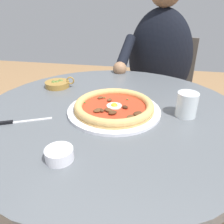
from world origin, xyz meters
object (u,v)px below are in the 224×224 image
object	(u,v)px
water_glass	(187,106)
steak_knife	(8,123)
olive_pan	(58,84)
dining_table	(111,144)
pizza_on_plate	(114,107)
ramekin_capers	(59,154)
diner_person	(156,90)
cafe_chair_diner	(161,87)

from	to	relation	value
water_glass	steak_knife	distance (m)	0.56
steak_knife	olive_pan	world-z (taller)	olive_pan
dining_table	steak_knife	size ratio (longest dim) A/B	4.93
pizza_on_plate	water_glass	bearing A→B (deg)	-175.79
dining_table	ramekin_capers	bearing A→B (deg)	75.76
water_glass	olive_pan	xyz separation A→B (m)	(0.52, -0.17, -0.02)
dining_table	water_glass	size ratio (longest dim) A/B	11.59
steak_knife	water_glass	bearing A→B (deg)	-163.83
olive_pan	diner_person	world-z (taller)	diner_person
pizza_on_plate	olive_pan	size ratio (longest dim) A/B	2.45
steak_knife	diner_person	bearing A→B (deg)	-118.07
dining_table	ramekin_capers	xyz separation A→B (m)	(0.07, 0.28, 0.16)
cafe_chair_diner	dining_table	bearing A→B (deg)	77.15
ramekin_capers	cafe_chair_diner	size ratio (longest dim) A/B	0.08
dining_table	diner_person	xyz separation A→B (m)	(-0.16, -0.70, -0.04)
ramekin_capers	diner_person	xyz separation A→B (m)	(-0.23, -0.98, -0.21)
diner_person	steak_knife	bearing A→B (deg)	61.93
water_glass	steak_knife	bearing A→B (deg)	16.17
water_glass	olive_pan	world-z (taller)	water_glass
ramekin_capers	diner_person	bearing A→B (deg)	-103.16
dining_table	diner_person	distance (m)	0.72
dining_table	steak_knife	distance (m)	0.36
dining_table	pizza_on_plate	bearing A→B (deg)	134.65
pizza_on_plate	steak_knife	world-z (taller)	pizza_on_plate
water_glass	olive_pan	distance (m)	0.54
ramekin_capers	cafe_chair_diner	xyz separation A→B (m)	(-0.26, -1.12, -0.23)
water_glass	olive_pan	size ratio (longest dim) A/B	0.62
ramekin_capers	diner_person	world-z (taller)	diner_person
pizza_on_plate	dining_table	bearing A→B (deg)	-45.35
pizza_on_plate	diner_person	world-z (taller)	diner_person
cafe_chair_diner	pizza_on_plate	bearing A→B (deg)	78.06
steak_knife	diner_person	size ratio (longest dim) A/B	0.16
pizza_on_plate	cafe_chair_diner	xyz separation A→B (m)	(-0.18, -0.85, -0.23)
steak_knife	diner_person	xyz separation A→B (m)	(-0.45, -0.85, -0.19)
olive_pan	diner_person	xyz separation A→B (m)	(-0.43, -0.53, -0.20)
pizza_on_plate	cafe_chair_diner	distance (m)	0.90
dining_table	olive_pan	distance (m)	0.36
pizza_on_plate	water_glass	distance (m)	0.24
dining_table	ramekin_capers	size ratio (longest dim) A/B	13.61
steak_knife	cafe_chair_diner	size ratio (longest dim) A/B	0.23
dining_table	water_glass	xyz separation A→B (m)	(-0.25, -0.01, 0.18)
water_glass	dining_table	bearing A→B (deg)	1.31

